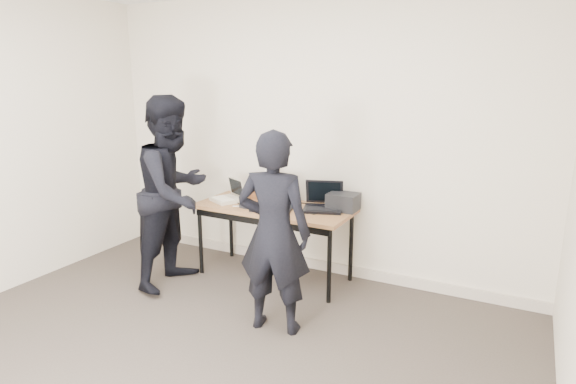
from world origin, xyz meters
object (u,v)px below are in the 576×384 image
Objects in this scene: person_typist at (274,233)px; leather_satchel at (269,187)px; laptop_center at (274,201)px; laptop_right at (323,203)px; person_observer at (174,192)px; equipment_box at (343,202)px; desk at (274,212)px; laptop_beige at (228,197)px.

leather_satchel is at bearing -68.42° from person_typist.
laptop_right is (0.44, 0.16, -0.01)m from laptop_center.
equipment_box is at bearing -64.28° from person_observer.
laptop_right is 0.19m from equipment_box.
laptop_center is 0.32m from leather_satchel.
person_observer is at bearing -24.98° from person_typist.
leather_satchel is (-0.18, 0.23, 0.19)m from desk.
person_observer reaches higher than laptop_beige.
desk is at bearing -57.33° from person_observer.
laptop_right is 0.25× the size of person_observer.
laptop_beige is at bearing 171.63° from laptop_right.
leather_satchel reaches higher than equipment_box.
equipment_box is (0.61, 0.21, 0.01)m from laptop_center.
laptop_right is 0.64m from leather_satchel.
person_typist is at bearing -106.49° from person_observer.
leather_satchel is (0.32, 0.24, 0.08)m from laptop_beige.
person_observer reaches higher than leather_satchel.
person_observer reaches higher than equipment_box.
laptop_center is 0.47m from laptop_right.
desk is 0.85× the size of person_observer.
desk is 0.96× the size of person_typist.
leather_satchel is at bearing 177.47° from equipment_box.
laptop_center is 0.65m from equipment_box.
equipment_box is 0.15× the size of person_observer.
person_typist is at bearing -76.78° from laptop_center.
desk is at bearing -70.56° from person_typist.
person_observer is at bearing -145.64° from desk.
person_typist reaches higher than equipment_box.
person_typist is at bearing -106.49° from laptop_right.
leather_satchel is 1.26m from person_typist.
person_typist is at bearing -63.61° from leather_satchel.
equipment_box is at bearing -7.15° from leather_satchel.
laptop_center is at bearing 26.30° from laptop_beige.
leather_satchel is 0.94m from person_observer.
person_typist is 1.29m from person_observer.
equipment_box is 0.17× the size of person_typist.
laptop_center reaches higher than equipment_box.
leather_satchel is at bearing 64.08° from laptop_beige.
person_observer reaches higher than desk.
laptop_beige is 0.57m from person_observer.
person_typist is (0.97, -0.84, 0.02)m from laptop_beige.
laptop_center is 0.29× the size of person_typist.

